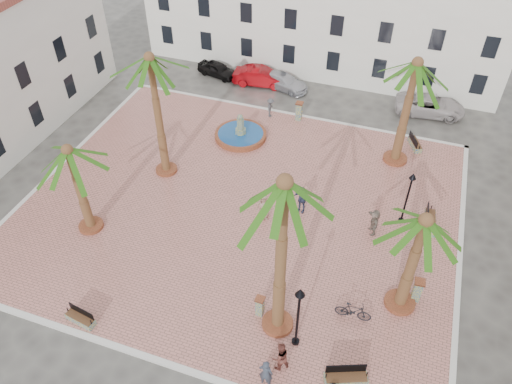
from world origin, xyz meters
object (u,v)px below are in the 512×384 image
bollard_n (299,111)px  pedestrian_fountain_a (264,206)px  pedestrian_east (374,222)px  bench_e (430,222)px  bench_se (346,378)px  car_black (217,69)px  bicycle_b (353,311)px  cyclist_b (280,356)px  palm_s (284,200)px  car_red (261,77)px  lamppost_e (409,190)px  lamppost_s (299,308)px  pedestrian_fountain_b (302,199)px  bench_ne (415,144)px  palm_sw (71,161)px  pedestrian_north (271,108)px  car_silver (283,81)px  bench_s (81,318)px  bollard_e (417,290)px  fountain (241,134)px  palm_ne (415,76)px  bollard_se (260,306)px  palm_nw (151,71)px  palm_e (422,233)px  car_white (430,105)px  cyclist_a (266,373)px

bollard_n → pedestrian_fountain_a: pedestrian_fountain_a is taller
pedestrian_east → bench_e: bearing=100.3°
bench_se → car_black: 28.95m
bench_se → bicycle_b: 3.44m
cyclist_b → palm_s: bearing=-110.7°
car_red → lamppost_e: bearing=-141.0°
lamppost_s → pedestrian_fountain_b: size_ratio=2.20×
bench_e → bench_ne: size_ratio=1.19×
palm_sw → palm_s: palm_s is taller
lamppost_s → pedestrian_north: (-7.17, 18.12, -2.05)m
cyclist_b → car_silver: size_ratio=0.40×
car_silver → pedestrian_fountain_b: bearing=-144.5°
car_red → bench_s: bearing=170.9°
lamppost_s → car_black: size_ratio=1.15×
lamppost_s → car_red: lamppost_s is taller
bicycle_b → pedestrian_east: size_ratio=1.07×
palm_s → lamppost_e: palm_s is taller
bollard_e → palm_sw: bearing=-176.8°
cyclist_b → car_silver: bearing=-113.9°
bench_ne → pedestrian_north: pedestrian_north is taller
car_red → fountain: bearing=-179.0°
palm_ne → bollard_se: (-4.71, -14.84, -5.79)m
bench_se → lamppost_e: 11.37m
cyclist_b → car_red: size_ratio=0.38×
palm_nw → pedestrian_east: palm_nw is taller
fountain → palm_e: size_ratio=0.58×
palm_e → car_black: bearing=133.4°
bench_ne → bollard_se: bearing=135.9°
palm_ne → car_white: palm_ne is taller
lamppost_s → pedestrian_east: 8.97m
palm_nw → cyclist_b: 17.11m
car_black → cyclist_a: bearing=-139.1°
car_silver → car_white: size_ratio=0.83×
bench_se → bicycle_b: bearing=74.4°
bicycle_b → car_silver: 22.71m
bench_ne → car_red: 14.02m
palm_s → bench_se: 9.09m
bench_e → pedestrian_fountain_a: bearing=101.0°
cyclist_a → bicycle_b: cyclist_a is taller
bench_se → bollard_se: bearing=134.4°
palm_e → bench_e: 8.01m
pedestrian_fountain_a → pedestrian_north: size_ratio=1.18×
bollard_n → bench_e: bearing=-38.7°
palm_s → car_red: palm_s is taller
bench_se → bollard_n: size_ratio=1.35×
lamppost_e → car_silver: lamppost_e is taller
fountain → pedestrian_east: (10.61, -6.33, 0.59)m
bench_ne → bollard_se: 17.80m
bench_e → pedestrian_north: 14.86m
bench_e → fountain: bearing=66.9°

